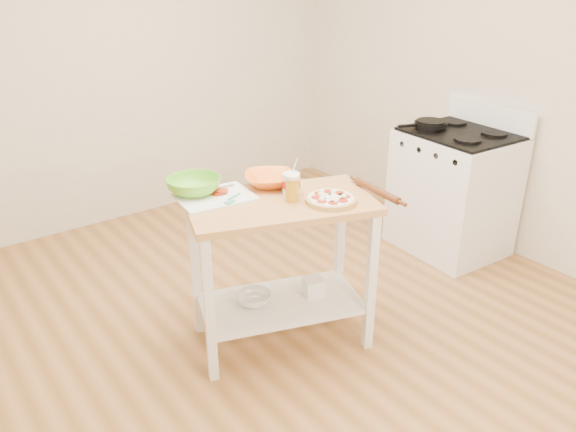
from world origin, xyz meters
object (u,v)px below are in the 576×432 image
(cutting_board, at_px, (214,197))
(yogurt_tub, at_px, (291,183))
(gas_stove, at_px, (453,191))
(pizza, at_px, (331,199))
(green_bowl, at_px, (194,186))
(shelf_glass_bowl, at_px, (254,299))
(spatula, at_px, (232,199))
(skillet, at_px, (430,124))
(rolling_pin, at_px, (377,191))
(orange_bowl, at_px, (270,179))
(beer_pint, at_px, (292,188))
(shelf_bin, at_px, (314,287))
(knife, at_px, (206,191))
(prep_island, at_px, (281,244))

(cutting_board, xyz_separation_m, yogurt_tub, (0.37, -0.20, 0.05))
(yogurt_tub, bearing_deg, gas_stove, 4.26)
(pizza, relative_size, cutting_board, 0.65)
(green_bowl, bearing_deg, yogurt_tub, -36.64)
(pizza, distance_m, shelf_glass_bowl, 0.76)
(cutting_board, bearing_deg, spatula, -57.66)
(skillet, bearing_deg, shelf_glass_bowl, -148.44)
(yogurt_tub, distance_m, shelf_glass_bowl, 0.71)
(green_bowl, distance_m, rolling_pin, 1.01)
(orange_bowl, distance_m, beer_pint, 0.27)
(green_bowl, distance_m, shelf_bin, 0.92)
(knife, bearing_deg, spatula, -65.23)
(skillet, distance_m, pizza, 1.54)
(gas_stove, distance_m, knife, 2.09)
(knife, xyz_separation_m, yogurt_tub, (0.38, -0.28, 0.04))
(cutting_board, bearing_deg, orange_bowl, 2.57)
(shelf_glass_bowl, bearing_deg, green_bowl, 122.50)
(yogurt_tub, bearing_deg, orange_bowl, 96.85)
(skillet, xyz_separation_m, shelf_glass_bowl, (-1.79, -0.29, -0.68))
(pizza, xyz_separation_m, rolling_pin, (0.27, -0.07, 0.00))
(yogurt_tub, relative_size, rolling_pin, 0.59)
(rolling_pin, distance_m, shelf_glass_bowl, 0.94)
(green_bowl, bearing_deg, prep_island, -49.03)
(skillet, height_order, beer_pint, beer_pint)
(knife, distance_m, shelf_glass_bowl, 0.69)
(rolling_pin, xyz_separation_m, shelf_glass_bowl, (-0.62, 0.33, -0.63))
(cutting_board, relative_size, shelf_bin, 3.95)
(gas_stove, relative_size, green_bowl, 3.72)
(gas_stove, height_order, green_bowl, gas_stove)
(prep_island, distance_m, skillet, 1.72)
(gas_stove, distance_m, rolling_pin, 1.42)
(beer_pint, relative_size, shelf_bin, 1.36)
(orange_bowl, height_order, green_bowl, green_bowl)
(shelf_bin, bearing_deg, cutting_board, 146.29)
(green_bowl, relative_size, beer_pint, 2.00)
(cutting_board, distance_m, shelf_bin, 0.81)
(spatula, distance_m, knife, 0.19)
(spatula, distance_m, rolling_pin, 0.80)
(prep_island, height_order, cutting_board, cutting_board)
(cutting_board, bearing_deg, knife, 101.51)
(knife, xyz_separation_m, beer_pint, (0.32, -0.37, 0.06))
(pizza, distance_m, beer_pint, 0.22)
(prep_island, bearing_deg, gas_stove, 5.61)
(cutting_board, bearing_deg, prep_island, -37.04)
(gas_stove, relative_size, knife, 4.08)
(skillet, distance_m, spatula, 1.88)
(knife, distance_m, shelf_bin, 0.86)
(prep_island, distance_m, cutting_board, 0.45)
(gas_stove, height_order, spatula, gas_stove)
(gas_stove, height_order, shelf_glass_bowl, gas_stove)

